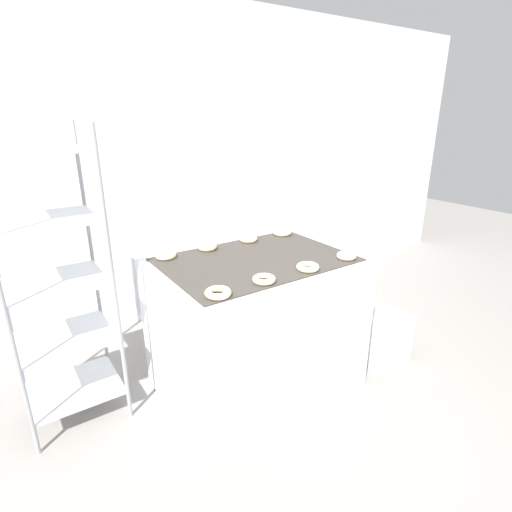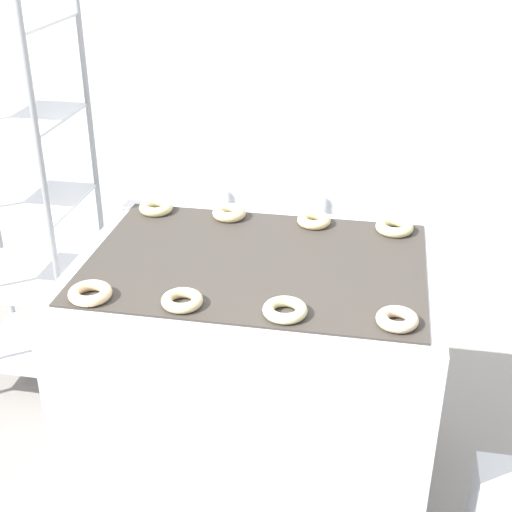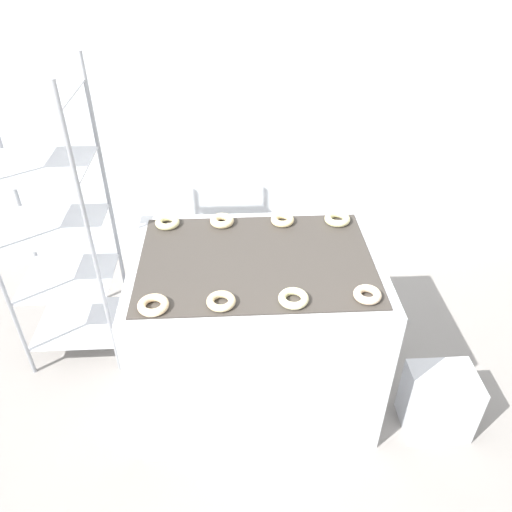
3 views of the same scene
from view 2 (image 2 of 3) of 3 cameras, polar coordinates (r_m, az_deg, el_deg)
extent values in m
cube|color=silver|center=(3.69, 4.15, 15.73)|extent=(8.00, 0.05, 2.80)
cube|color=silver|center=(2.78, 0.00, -9.38)|extent=(1.28, 0.94, 0.96)
cube|color=#38332D|center=(2.52, 0.00, -0.49)|extent=(1.18, 0.82, 0.01)
cube|color=#262628|center=(2.29, 6.91, -12.73)|extent=(0.12, 0.07, 0.10)
cylinder|color=gray|center=(2.96, -16.05, 1.73)|extent=(0.02, 0.02, 1.83)
cylinder|color=gray|center=(3.36, -12.58, 5.29)|extent=(0.02, 0.02, 1.83)
cube|color=silver|center=(3.61, -16.83, -6.79)|extent=(0.54, 0.49, 0.01)
cube|color=silver|center=(3.43, -17.66, -1.58)|extent=(0.54, 0.49, 0.01)
cube|color=silver|center=(3.27, -18.59, 4.19)|extent=(0.54, 0.49, 0.01)
cube|color=silver|center=(3.15, -19.61, 10.46)|extent=(0.54, 0.49, 0.01)
torus|color=beige|center=(2.34, -13.13, -2.91)|extent=(0.14, 0.14, 0.04)
torus|color=beige|center=(2.26, -5.93, -3.55)|extent=(0.13, 0.13, 0.03)
torus|color=beige|center=(2.20, 2.33, -4.33)|extent=(0.14, 0.14, 0.04)
torus|color=beige|center=(2.19, 11.23, -4.98)|extent=(0.13, 0.13, 0.04)
torus|color=beige|center=(2.92, -8.01, 3.87)|extent=(0.14, 0.14, 0.04)
torus|color=beige|center=(2.84, -2.16, 3.48)|extent=(0.13, 0.13, 0.04)
torus|color=beige|center=(2.79, 4.66, 2.88)|extent=(0.13, 0.13, 0.04)
torus|color=beige|center=(2.77, 11.02, 2.30)|extent=(0.14, 0.14, 0.04)
camera|label=1|loc=(1.81, -71.81, -0.41)|focal=28.00mm
camera|label=3|loc=(0.62, -82.37, 39.02)|focal=35.00mm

